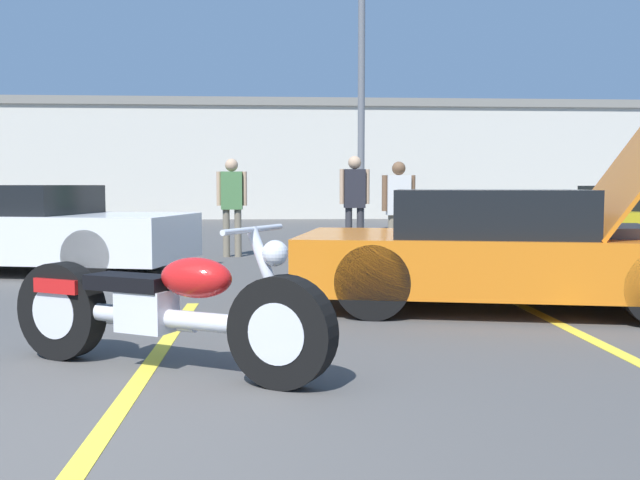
{
  "coord_description": "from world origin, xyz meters",
  "views": [
    {
      "loc": [
        1.36,
        -3.21,
        1.23
      ],
      "look_at": [
        1.71,
        2.37,
        0.8
      ],
      "focal_mm": 40.0,
      "sensor_mm": 36.0,
      "label": 1
    }
  ],
  "objects": [
    {
      "name": "show_car_hood_open",
      "position": [
        3.66,
        3.8,
        0.59
      ],
      "size": [
        4.36,
        2.72,
        1.91
      ],
      "rotation": [
        0.0,
        0.0,
        -0.21
      ],
      "color": "orange",
      "rests_on": "ground"
    },
    {
      "name": "parking_stripe_back",
      "position": [
        3.87,
        1.74,
        0.0
      ],
      "size": [
        0.12,
        4.92,
        0.01
      ],
      "primitive_type": "cube",
      "color": "yellow",
      "rests_on": "ground"
    },
    {
      "name": "parking_stripe_middle",
      "position": [
        0.49,
        1.74,
        0.0
      ],
      "size": [
        0.12,
        4.92,
        0.01
      ],
      "primitive_type": "cube",
      "color": "yellow",
      "rests_on": "ground"
    },
    {
      "name": "far_building",
      "position": [
        0.0,
        24.77,
        2.34
      ],
      "size": [
        32.0,
        4.2,
        4.4
      ],
      "color": "beige",
      "rests_on": "ground"
    },
    {
      "name": "motorcycle",
      "position": [
        0.61,
        1.48,
        0.41
      ],
      "size": [
        2.24,
        1.3,
        0.98
      ],
      "rotation": [
        0.0,
        0.0,
        -0.49
      ],
      "color": "black",
      "rests_on": "ground"
    },
    {
      "name": "spectator_by_show_car",
      "position": [
        0.61,
        9.09,
        1.0
      ],
      "size": [
        0.52,
        0.22,
        1.69
      ],
      "color": "gray",
      "rests_on": "ground"
    },
    {
      "name": "spectator_near_motorcycle",
      "position": [
        3.25,
        7.69,
        0.94
      ],
      "size": [
        0.52,
        0.21,
        1.6
      ],
      "color": "gray",
      "rests_on": "ground"
    },
    {
      "name": "parked_car_mid_row",
      "position": [
        -2.32,
        7.21,
        0.6
      ],
      "size": [
        5.06,
        2.94,
        1.23
      ],
      "rotation": [
        0.0,
        0.0,
        -0.22
      ],
      "color": "white",
      "rests_on": "ground"
    },
    {
      "name": "light_pole",
      "position": [
        3.64,
        15.18,
        4.51
      ],
      "size": [
        1.21,
        0.28,
        8.24
      ],
      "color": "slate",
      "rests_on": "ground"
    },
    {
      "name": "spectator_midground",
      "position": [
        2.72,
        9.04,
        1.04
      ],
      "size": [
        0.52,
        0.23,
        1.74
      ],
      "color": "#333338",
      "rests_on": "ground"
    }
  ]
}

